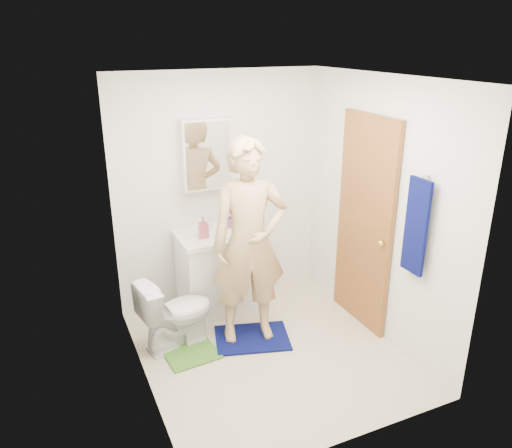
{
  "coord_description": "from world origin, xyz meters",
  "views": [
    {
      "loc": [
        -1.68,
        -3.46,
        2.69
      ],
      "look_at": [
        -0.02,
        0.25,
        1.15
      ],
      "focal_mm": 35.0,
      "sensor_mm": 36.0,
      "label": 1
    }
  ],
  "objects_px": {
    "towel": "(416,227)",
    "toilet": "(176,312)",
    "man": "(249,243)",
    "medicine_cabinet": "(207,154)",
    "toothbrush_cup": "(230,222)",
    "vanity_cabinet": "(218,273)",
    "soap_dispenser": "(203,227)"
  },
  "relations": [
    {
      "from": "towel",
      "to": "toilet",
      "type": "relative_size",
      "value": 1.17
    },
    {
      "from": "man",
      "to": "medicine_cabinet",
      "type": "bearing_deg",
      "value": 106.11
    },
    {
      "from": "toothbrush_cup",
      "to": "toilet",
      "type": "bearing_deg",
      "value": -142.24
    },
    {
      "from": "vanity_cabinet",
      "to": "man",
      "type": "distance_m",
      "value": 0.85
    },
    {
      "from": "soap_dispenser",
      "to": "toothbrush_cup",
      "type": "bearing_deg",
      "value": 26.6
    },
    {
      "from": "medicine_cabinet",
      "to": "towel",
      "type": "height_order",
      "value": "medicine_cabinet"
    },
    {
      "from": "medicine_cabinet",
      "to": "toilet",
      "type": "xyz_separation_m",
      "value": [
        -0.58,
        -0.7,
        -1.26
      ]
    },
    {
      "from": "vanity_cabinet",
      "to": "toilet",
      "type": "distance_m",
      "value": 0.75
    },
    {
      "from": "medicine_cabinet",
      "to": "soap_dispenser",
      "type": "bearing_deg",
      "value": -118.48
    },
    {
      "from": "toilet",
      "to": "man",
      "type": "relative_size",
      "value": 0.36
    },
    {
      "from": "toilet",
      "to": "soap_dispenser",
      "type": "height_order",
      "value": "soap_dispenser"
    },
    {
      "from": "towel",
      "to": "man",
      "type": "relative_size",
      "value": 0.42
    },
    {
      "from": "vanity_cabinet",
      "to": "toilet",
      "type": "height_order",
      "value": "vanity_cabinet"
    },
    {
      "from": "toothbrush_cup",
      "to": "man",
      "type": "xyz_separation_m",
      "value": [
        -0.1,
        -0.73,
        0.07
      ]
    },
    {
      "from": "vanity_cabinet",
      "to": "towel",
      "type": "bearing_deg",
      "value": -51.53
    },
    {
      "from": "medicine_cabinet",
      "to": "toilet",
      "type": "relative_size",
      "value": 1.02
    },
    {
      "from": "soap_dispenser",
      "to": "toilet",
      "type": "bearing_deg",
      "value": -135.18
    },
    {
      "from": "vanity_cabinet",
      "to": "toilet",
      "type": "relative_size",
      "value": 1.17
    },
    {
      "from": "vanity_cabinet",
      "to": "soap_dispenser",
      "type": "height_order",
      "value": "soap_dispenser"
    },
    {
      "from": "towel",
      "to": "soap_dispenser",
      "type": "xyz_separation_m",
      "value": [
        -1.33,
        1.42,
        -0.29
      ]
    },
    {
      "from": "medicine_cabinet",
      "to": "soap_dispenser",
      "type": "relative_size",
      "value": 3.31
    },
    {
      "from": "toilet",
      "to": "toothbrush_cup",
      "type": "bearing_deg",
      "value": -61.93
    },
    {
      "from": "vanity_cabinet",
      "to": "towel",
      "type": "relative_size",
      "value": 1.0
    },
    {
      "from": "medicine_cabinet",
      "to": "vanity_cabinet",
      "type": "bearing_deg",
      "value": -90.0
    },
    {
      "from": "vanity_cabinet",
      "to": "toothbrush_cup",
      "type": "height_order",
      "value": "toothbrush_cup"
    },
    {
      "from": "toilet",
      "to": "towel",
      "type": "bearing_deg",
      "value": -129.47
    },
    {
      "from": "medicine_cabinet",
      "to": "toothbrush_cup",
      "type": "xyz_separation_m",
      "value": [
        0.18,
        -0.12,
        -0.7
      ]
    },
    {
      "from": "soap_dispenser",
      "to": "toothbrush_cup",
      "type": "xyz_separation_m",
      "value": [
        0.34,
        0.17,
        -0.06
      ]
    },
    {
      "from": "soap_dispenser",
      "to": "man",
      "type": "relative_size",
      "value": 0.11
    },
    {
      "from": "medicine_cabinet",
      "to": "man",
      "type": "bearing_deg",
      "value": -84.26
    },
    {
      "from": "towel",
      "to": "vanity_cabinet",
      "type": "bearing_deg",
      "value": 128.47
    },
    {
      "from": "vanity_cabinet",
      "to": "toothbrush_cup",
      "type": "xyz_separation_m",
      "value": [
        0.18,
        0.11,
        0.5
      ]
    }
  ]
}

